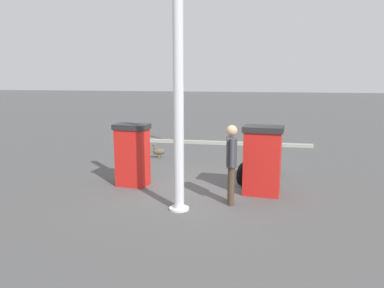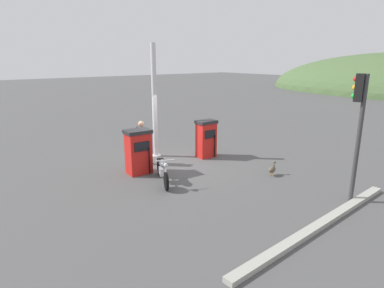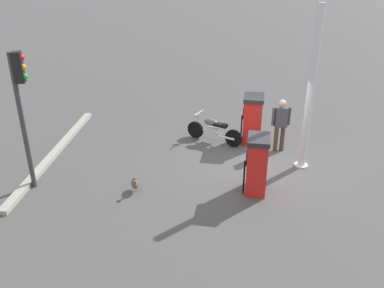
{
  "view_description": "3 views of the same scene",
  "coord_description": "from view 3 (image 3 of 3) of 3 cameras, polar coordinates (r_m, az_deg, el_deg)",
  "views": [
    {
      "loc": [
        -8.05,
        -1.75,
        2.59
      ],
      "look_at": [
        1.68,
        0.44,
        0.78
      ],
      "focal_mm": 34.16,
      "sensor_mm": 36.0,
      "label": 1
    },
    {
      "loc": [
        9.55,
        -6.78,
        3.88
      ],
      "look_at": [
        0.81,
        0.2,
        0.92
      ],
      "focal_mm": 30.33,
      "sensor_mm": 36.0,
      "label": 2
    },
    {
      "loc": [
        0.76,
        10.42,
        5.37
      ],
      "look_at": [
        1.8,
        0.25,
        0.64
      ],
      "focal_mm": 37.17,
      "sensor_mm": 36.0,
      "label": 3
    }
  ],
  "objects": [
    {
      "name": "road_edge_kerb",
      "position": [
        12.83,
        -18.99,
        -1.09
      ],
      "size": [
        0.43,
        6.51,
        0.12
      ],
      "color": "#9E9E93",
      "rests_on": "ground"
    },
    {
      "name": "ground_plane",
      "position": [
        11.75,
        8.92,
        -2.72
      ],
      "size": [
        120.0,
        120.0,
        0.0
      ],
      "primitive_type": "plane",
      "color": "#4C4C4C"
    },
    {
      "name": "motorcycle_near_pump",
      "position": [
        12.8,
        3.06,
        2.11
      ],
      "size": [
        1.81,
        0.96,
        0.92
      ],
      "color": "black",
      "rests_on": "ground"
    },
    {
      "name": "fuel_pump_near",
      "position": [
        12.83,
        8.68,
        3.58
      ],
      "size": [
        0.71,
        0.91,
        1.55
      ],
      "color": "red",
      "rests_on": "ground"
    },
    {
      "name": "wandering_duck",
      "position": [
        10.24,
        -8.19,
        -5.58
      ],
      "size": [
        0.3,
        0.48,
        0.48
      ],
      "color": "brown",
      "rests_on": "ground"
    },
    {
      "name": "roadside_traffic_light",
      "position": [
        10.3,
        -23.3,
        6.04
      ],
      "size": [
        0.4,
        0.29,
        3.51
      ],
      "color": "#38383A",
      "rests_on": "ground"
    },
    {
      "name": "attendant_person",
      "position": [
        12.28,
        12.61,
        3.1
      ],
      "size": [
        0.58,
        0.26,
        1.65
      ],
      "color": "#473828",
      "rests_on": "ground"
    },
    {
      "name": "canopy_support_pole",
      "position": [
        11.08,
        16.6,
        6.9
      ],
      "size": [
        0.4,
        0.4,
        4.46
      ],
      "color": "silver",
      "rests_on": "ground"
    },
    {
      "name": "fuel_pump_far",
      "position": [
        10.03,
        9.3,
        -2.88
      ],
      "size": [
        0.63,
        0.83,
        1.51
      ],
      "color": "red",
      "rests_on": "ground"
    }
  ]
}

